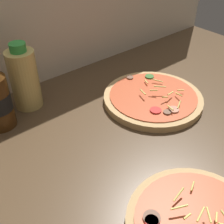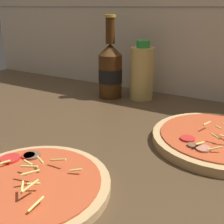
{
  "view_description": "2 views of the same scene",
  "coord_description": "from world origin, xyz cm",
  "px_view_note": "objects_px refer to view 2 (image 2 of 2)",
  "views": [
    {
      "loc": [
        -29.46,
        -27.75,
        48.05
      ],
      "look_at": [
        5.15,
        13.81,
        7.31
      ],
      "focal_mm": 45.0,
      "sensor_mm": 36.0,
      "label": 1
    },
    {
      "loc": [
        29.1,
        -42.69,
        30.16
      ],
      "look_at": [
        -0.63,
        8.04,
        7.96
      ],
      "focal_mm": 45.0,
      "sensor_mm": 36.0,
      "label": 2
    }
  ],
  "objects_px": {
    "pizza_near": "(31,186)",
    "beer_bottle": "(110,70)",
    "pizza_far": "(218,139)",
    "oil_bottle": "(142,73)"
  },
  "relations": [
    {
      "from": "pizza_near",
      "to": "oil_bottle",
      "type": "bearing_deg",
      "value": 95.6
    },
    {
      "from": "pizza_far",
      "to": "beer_bottle",
      "type": "height_order",
      "value": "beer_bottle"
    },
    {
      "from": "pizza_far",
      "to": "oil_bottle",
      "type": "distance_m",
      "value": 0.35
    },
    {
      "from": "pizza_far",
      "to": "beer_bottle",
      "type": "bearing_deg",
      "value": 154.94
    },
    {
      "from": "pizza_near",
      "to": "pizza_far",
      "type": "distance_m",
      "value": 0.39
    },
    {
      "from": "beer_bottle",
      "to": "oil_bottle",
      "type": "height_order",
      "value": "beer_bottle"
    },
    {
      "from": "pizza_near",
      "to": "beer_bottle",
      "type": "distance_m",
      "value": 0.52
    },
    {
      "from": "pizza_far",
      "to": "beer_bottle",
      "type": "xyz_separation_m",
      "value": [
        -0.37,
        0.17,
        0.08
      ]
    },
    {
      "from": "pizza_near",
      "to": "beer_bottle",
      "type": "bearing_deg",
      "value": 106.46
    },
    {
      "from": "pizza_near",
      "to": "oil_bottle",
      "type": "relative_size",
      "value": 1.39
    }
  ]
}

